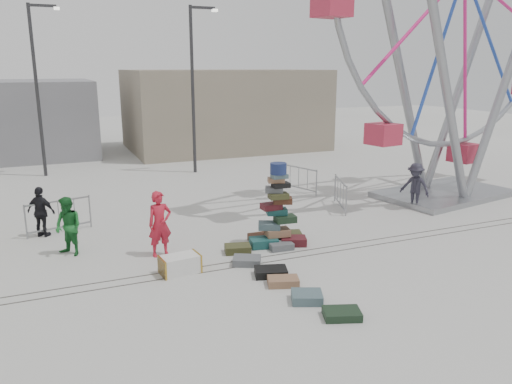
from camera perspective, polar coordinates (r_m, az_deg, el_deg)
name	(u,v)px	position (r m, az deg, el deg)	size (l,w,h in m)	color
ground	(223,279)	(12.74, -3.82, -9.94)	(90.00, 90.00, 0.00)	#9E9E99
track_line_near	(215,271)	(13.26, -4.67, -8.94)	(40.00, 0.04, 0.01)	#47443F
track_line_far	(211,265)	(13.61, -5.21, -8.32)	(40.00, 0.04, 0.01)	#47443F
building_right	(224,109)	(32.93, -3.70, 9.42)	(12.00, 8.00, 5.00)	gray
building_left	(5,119)	(33.24, -26.80, 7.47)	(10.00, 8.00, 4.40)	gray
lamp_post_right	(194,82)	(24.98, -7.06, 12.40)	(1.41, 0.25, 8.00)	#2D2D30
lamp_post_left	(38,82)	(26.04, -23.62, 11.42)	(1.41, 0.25, 8.00)	#2D2D30
suitcase_tower	(277,221)	(14.95, 2.42, -3.39)	(1.86, 1.56, 2.48)	#1B5151
ferris_wheel	(462,2)	(21.52, 22.47, 19.44)	(13.06, 4.15, 15.35)	gray
steamer_trunk	(180,264)	(13.16, -8.68, -8.17)	(1.00, 0.58, 0.47)	silver
row_case_0	(238,249)	(14.42, -2.11, -6.50)	(0.73, 0.51, 0.22)	#3F4120
row_case_1	(247,261)	(13.60, -1.05, -7.85)	(0.74, 0.55, 0.20)	slate
row_case_2	(271,272)	(12.89, 1.72, -9.13)	(0.82, 0.56, 0.21)	black
row_case_3	(283,281)	(12.39, 3.12, -10.16)	(0.75, 0.48, 0.19)	#966A4C
row_case_4	(307,297)	(11.63, 5.83, -11.85)	(0.69, 0.58, 0.22)	#4C656D
row_case_5	(342,314)	(11.06, 9.79, -13.56)	(0.78, 0.54, 0.18)	#1B311E
barricade_dummy_c	(59,216)	(17.13, -21.59, -2.61)	(2.00, 0.10, 1.10)	gray
barricade_wheel_front	(340,194)	(18.96, 9.62, -0.23)	(2.00, 0.10, 1.10)	gray
barricade_wheel_back	(299,179)	(21.28, 4.89, 1.49)	(2.00, 0.10, 1.10)	gray
pedestrian_red	(160,224)	(14.19, -10.93, -3.60)	(0.68, 0.45, 1.87)	#B4192C
pedestrian_green	(68,227)	(14.95, -20.66, -3.72)	(0.82, 0.64, 1.68)	#196427
pedestrian_black	(41,212)	(16.91, -23.34, -2.10)	(0.94, 0.39, 1.60)	black
pedestrian_grey	(415,186)	(19.45, 17.71, 0.63)	(1.13, 0.65, 1.75)	#252430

